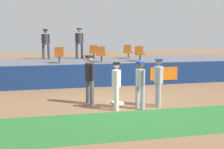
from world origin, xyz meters
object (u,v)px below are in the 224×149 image
at_px(player_runner_visitor, 140,82).
at_px(player_coach_visitor, 158,79).
at_px(seat_back_right, 128,51).
at_px(seat_back_center, 94,51).
at_px(player_fielder_home, 116,82).
at_px(first_base, 118,103).
at_px(seat_front_left, 59,54).
at_px(player_umpire, 90,76).
at_px(spectator_hooded, 79,41).
at_px(seat_front_center, 101,53).
at_px(spectator_capped, 46,42).
at_px(seat_front_right, 140,53).

xyz_separation_m(player_runner_visitor, player_coach_visitor, (0.77, 0.20, 0.04)).
bearing_deg(seat_back_right, seat_back_center, 180.00).
distance_m(player_fielder_home, player_runner_visitor, 0.85).
relative_size(first_base, player_fielder_home, 0.24).
bearing_deg(seat_back_center, seat_front_left, -140.08).
relative_size(player_umpire, seat_front_left, 2.22).
height_order(seat_back_center, seat_front_left, same).
xyz_separation_m(player_coach_visitor, player_umpire, (-2.41, 0.92, 0.05)).
bearing_deg(player_fielder_home, player_runner_visitor, 92.54).
distance_m(seat_back_center, spectator_hooded, 1.14).
height_order(player_runner_visitor, seat_back_right, seat_back_right).
height_order(player_fielder_home, seat_front_left, seat_front_left).
xyz_separation_m(player_fielder_home, player_umpire, (-0.79, 1.03, 0.10)).
distance_m(player_coach_visitor, spectator_hooded, 8.50).
height_order(player_umpire, seat_back_right, seat_back_right).
distance_m(player_umpire, seat_front_center, 5.14).
distance_m(seat_front_left, seat_front_center, 2.26).
distance_m(player_fielder_home, seat_front_left, 6.22).
bearing_deg(seat_back_center, spectator_capped, 166.87).
bearing_deg(first_base, player_coach_visitor, -26.48).
bearing_deg(player_coach_visitor, seat_front_center, -159.58).
relative_size(seat_front_left, spectator_hooded, 0.45).
height_order(player_runner_visitor, seat_back_center, seat_back_center).
relative_size(seat_front_center, spectator_hooded, 0.45).
relative_size(player_runner_visitor, seat_back_center, 2.03).
bearing_deg(seat_back_center, seat_front_right, -37.96).
bearing_deg(player_runner_visitor, first_base, -167.77).
distance_m(seat_front_left, spectator_capped, 2.60).
relative_size(player_coach_visitor, seat_back_center, 2.11).
height_order(first_base, spectator_capped, spectator_capped).
xyz_separation_m(first_base, seat_front_left, (-1.91, 5.17, 1.52)).
relative_size(seat_front_right, seat_back_center, 1.00).
xyz_separation_m(first_base, seat_back_center, (0.24, 6.97, 1.52)).
distance_m(first_base, spectator_hooded, 7.83).
distance_m(player_fielder_home, seat_back_right, 8.21).
relative_size(player_fielder_home, player_coach_visitor, 0.96).
xyz_separation_m(player_coach_visitor, spectator_capped, (-3.93, 8.30, 1.10)).
distance_m(player_umpire, seat_back_center, 6.87).
relative_size(first_base, seat_front_center, 0.48).
height_order(seat_front_center, spectator_hooded, spectator_hooded).
bearing_deg(seat_front_center, player_fielder_home, -95.68).
xyz_separation_m(player_coach_visitor, seat_front_left, (-3.28, 5.85, 0.53)).
xyz_separation_m(player_fielder_home, player_coach_visitor, (1.62, 0.11, 0.05)).
distance_m(first_base, player_fielder_home, 1.25).
xyz_separation_m(player_umpire, seat_back_center, (1.28, 6.73, 0.48)).
bearing_deg(seat_back_right, seat_front_center, -138.42).
distance_m(seat_back_center, seat_front_left, 2.80).
distance_m(seat_front_left, spectator_hooded, 2.78).
bearing_deg(player_runner_visitor, seat_front_right, 140.44).
bearing_deg(player_umpire, first_base, 57.97).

